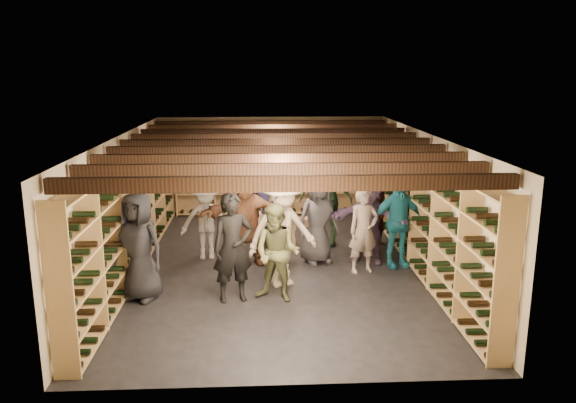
# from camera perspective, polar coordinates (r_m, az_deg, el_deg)

# --- Properties ---
(ground) EXTENTS (8.00, 8.00, 0.00)m
(ground) POSITION_cam_1_polar(r_m,az_deg,el_deg) (10.39, -1.10, -6.57)
(ground) COLOR black
(ground) RESTS_ON ground
(walls) EXTENTS (5.52, 8.02, 2.40)m
(walls) POSITION_cam_1_polar(r_m,az_deg,el_deg) (10.05, -1.13, -0.12)
(walls) COLOR beige
(walls) RESTS_ON ground
(ceiling) EXTENTS (5.50, 8.00, 0.01)m
(ceiling) POSITION_cam_1_polar(r_m,az_deg,el_deg) (9.84, -1.16, 6.69)
(ceiling) COLOR #BDB2A1
(ceiling) RESTS_ON walls
(ceiling_joists) EXTENTS (5.40, 7.12, 0.18)m
(ceiling_joists) POSITION_cam_1_polar(r_m,az_deg,el_deg) (9.86, -1.16, 5.88)
(ceiling_joists) COLOR black
(ceiling_joists) RESTS_ON ground
(wine_rack_left) EXTENTS (0.32, 7.50, 2.15)m
(wine_rack_left) POSITION_cam_1_polar(r_m,az_deg,el_deg) (10.33, -15.53, -0.96)
(wine_rack_left) COLOR #9E814D
(wine_rack_left) RESTS_ON ground
(wine_rack_right) EXTENTS (0.32, 7.50, 2.15)m
(wine_rack_right) POSITION_cam_1_polar(r_m,az_deg,el_deg) (10.48, 13.06, -0.62)
(wine_rack_right) COLOR #9E814D
(wine_rack_right) RESTS_ON ground
(wine_rack_back) EXTENTS (4.70, 0.30, 2.15)m
(wine_rack_back) POSITION_cam_1_polar(r_m,az_deg,el_deg) (13.82, -1.64, 3.05)
(wine_rack_back) COLOR #9E814D
(wine_rack_back) RESTS_ON ground
(crate_stack_left) EXTENTS (0.51, 0.35, 0.68)m
(crate_stack_left) POSITION_cam_1_polar(r_m,az_deg,el_deg) (11.52, -2.52, -2.80)
(crate_stack_left) COLOR tan
(crate_stack_left) RESTS_ON ground
(crate_stack_right) EXTENTS (0.52, 0.35, 0.68)m
(crate_stack_right) POSITION_cam_1_polar(r_m,az_deg,el_deg) (11.56, -0.57, -2.74)
(crate_stack_right) COLOR tan
(crate_stack_right) RESTS_ON ground
(crate_loose) EXTENTS (0.57, 0.46, 0.17)m
(crate_loose) POSITION_cam_1_polar(r_m,az_deg,el_deg) (13.07, 2.23, -2.00)
(crate_loose) COLOR tan
(crate_loose) RESTS_ON ground
(person_0) EXTENTS (0.99, 0.84, 1.72)m
(person_0) POSITION_cam_1_polar(r_m,az_deg,el_deg) (8.99, -14.90, -4.45)
(person_0) COLOR black
(person_0) RESTS_ON ground
(person_1) EXTENTS (0.71, 0.55, 1.72)m
(person_1) POSITION_cam_1_polar(r_m,az_deg,el_deg) (8.68, -5.64, -4.71)
(person_1) COLOR black
(person_1) RESTS_ON ground
(person_2) EXTENTS (0.92, 0.83, 1.54)m
(person_2) POSITION_cam_1_polar(r_m,az_deg,el_deg) (8.68, -1.12, -5.26)
(person_2) COLOR #4C502E
(person_2) RESTS_ON ground
(person_3) EXTENTS (1.38, 1.09, 1.86)m
(person_3) POSITION_cam_1_polar(r_m,az_deg,el_deg) (9.24, -0.60, -3.06)
(person_3) COLOR #C4B497
(person_3) RESTS_ON ground
(person_4) EXTENTS (1.05, 0.61, 1.69)m
(person_4) POSITION_cam_1_polar(r_m,az_deg,el_deg) (10.34, 11.06, -2.02)
(person_4) COLOR #176578
(person_4) RESTS_ON ground
(person_5) EXTENTS (1.70, 0.56, 1.83)m
(person_5) POSITION_cam_1_polar(r_m,az_deg,el_deg) (10.28, -4.30, -1.49)
(person_5) COLOR brown
(person_5) RESTS_ON ground
(person_6) EXTENTS (0.99, 0.74, 1.83)m
(person_6) POSITION_cam_1_polar(r_m,az_deg,el_deg) (11.32, -1.78, -0.07)
(person_6) COLOR #211E42
(person_6) RESTS_ON ground
(person_7) EXTENTS (0.63, 0.49, 1.52)m
(person_7) POSITION_cam_1_polar(r_m,az_deg,el_deg) (9.98, 7.69, -2.95)
(person_7) COLOR gray
(person_7) RESTS_ON ground
(person_8) EXTENTS (0.87, 0.75, 1.55)m
(person_8) POSITION_cam_1_polar(r_m,az_deg,el_deg) (11.42, 9.37, -0.87)
(person_8) COLOR #462418
(person_8) RESTS_ON ground
(person_9) EXTENTS (0.99, 0.60, 1.49)m
(person_9) POSITION_cam_1_polar(r_m,az_deg,el_deg) (10.72, -8.34, -1.92)
(person_9) COLOR #B3ADA4
(person_9) RESTS_ON ground
(person_10) EXTENTS (1.17, 0.74, 1.86)m
(person_10) POSITION_cam_1_polar(r_m,az_deg,el_deg) (11.45, 3.87, 0.13)
(person_10) COLOR #264729
(person_10) RESTS_ON ground
(person_11) EXTENTS (1.56, 0.98, 1.60)m
(person_11) POSITION_cam_1_polar(r_m,az_deg,el_deg) (10.49, 8.14, -1.92)
(person_11) COLOR slate
(person_11) RESTS_ON ground
(person_12) EXTENTS (0.95, 0.80, 1.65)m
(person_12) POSITION_cam_1_polar(r_m,az_deg,el_deg) (10.39, 3.04, -1.82)
(person_12) COLOR #333237
(person_12) RESTS_ON ground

